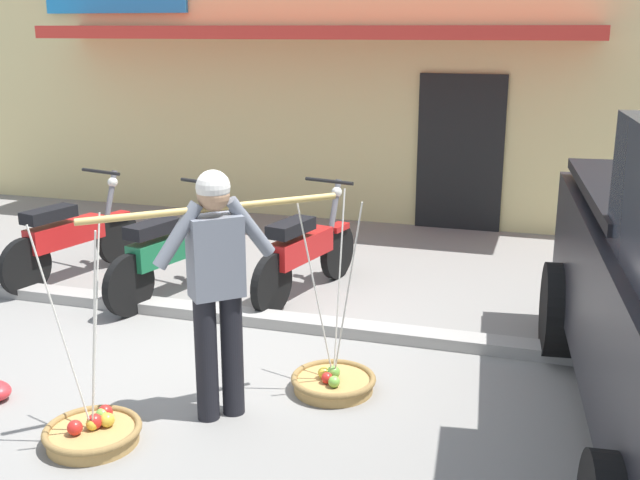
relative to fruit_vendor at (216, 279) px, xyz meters
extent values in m
plane|color=gray|center=(-0.35, 0.95, -0.98)|extent=(90.00, 90.00, 0.00)
cube|color=gray|center=(-0.35, 1.65, -0.93)|extent=(20.00, 0.24, 0.10)
cylinder|color=black|center=(0.07, 0.06, -0.55)|extent=(0.15, 0.15, 0.86)
cylinder|color=black|center=(-0.07, -0.06, -0.55)|extent=(0.15, 0.15, 0.86)
cube|color=slate|center=(0.00, 0.00, 0.15)|extent=(0.39, 0.38, 0.54)
sphere|color=tan|center=(0.00, 0.00, 0.56)|extent=(0.21, 0.21, 0.21)
sphere|color=silver|center=(0.00, 0.00, 0.61)|extent=(0.22, 0.22, 0.22)
cylinder|color=slate|center=(0.18, 0.16, 0.32)|extent=(0.31, 0.30, 0.43)
cylinder|color=slate|center=(-0.18, -0.16, 0.32)|extent=(0.31, 0.30, 0.43)
cylinder|color=tan|center=(0.00, 0.00, 0.47)|extent=(1.28, 1.20, 0.04)
cylinder|color=#B2894C|center=(0.63, 0.58, -0.93)|extent=(0.58, 0.58, 0.09)
torus|color=olive|center=(0.63, 0.58, -0.88)|extent=(0.62, 0.62, 0.05)
sphere|color=red|center=(0.60, 0.50, -0.85)|extent=(0.08, 0.08, 0.08)
sphere|color=#6CA73F|center=(0.62, 0.59, -0.84)|extent=(0.10, 0.10, 0.10)
sphere|color=gold|center=(0.56, 0.57, -0.84)|extent=(0.09, 0.09, 0.09)
sphere|color=#6EAA41|center=(0.61, 0.58, -0.85)|extent=(0.08, 0.08, 0.08)
sphere|color=#78B946|center=(0.67, 0.46, -0.85)|extent=(0.08, 0.08, 0.08)
cylinder|color=silver|center=(0.63, 0.71, -0.21)|extent=(0.01, 0.28, 1.36)
cylinder|color=silver|center=(0.51, 0.52, -0.21)|extent=(0.24, 0.14, 1.36)
cylinder|color=silver|center=(0.74, 0.52, -0.21)|extent=(0.24, 0.14, 1.36)
cylinder|color=#B2894C|center=(-0.63, -0.58, -0.93)|extent=(0.58, 0.58, 0.09)
torus|color=olive|center=(-0.63, -0.58, -0.88)|extent=(0.62, 0.62, 0.05)
sphere|color=red|center=(-0.70, -0.66, -0.84)|extent=(0.10, 0.10, 0.10)
sphere|color=#74B344|center=(-0.63, -0.45, -0.84)|extent=(0.09, 0.09, 0.09)
sphere|color=gold|center=(-0.56, -0.51, -0.84)|extent=(0.09, 0.09, 0.09)
sphere|color=gold|center=(-0.63, -0.58, -0.85)|extent=(0.08, 0.08, 0.08)
sphere|color=red|center=(-0.62, -0.56, -0.84)|extent=(0.10, 0.10, 0.10)
sphere|color=red|center=(-0.63, -0.43, -0.84)|extent=(0.10, 0.10, 0.10)
cylinder|color=silver|center=(-0.63, -0.45, -0.21)|extent=(0.01, 0.28, 1.36)
cylinder|color=silver|center=(-0.74, -0.65, -0.21)|extent=(0.24, 0.14, 1.36)
cylinder|color=silver|center=(-0.51, -0.65, -0.21)|extent=(0.24, 0.14, 1.36)
cylinder|color=black|center=(-2.55, 2.89, -0.69)|extent=(0.22, 0.58, 0.58)
cylinder|color=black|center=(-2.85, 1.69, -0.69)|extent=(0.22, 0.58, 0.58)
cube|color=red|center=(-2.55, 2.89, -0.43)|extent=(0.20, 0.31, 0.06)
cube|color=red|center=(-2.72, 2.19, -0.47)|extent=(0.41, 0.92, 0.24)
cube|color=black|center=(-2.77, 2.02, -0.23)|extent=(0.35, 0.60, 0.12)
cylinder|color=slate|center=(-2.57, 2.79, -0.30)|extent=(0.13, 0.30, 0.76)
cylinder|color=black|center=(-2.59, 2.71, 0.09)|extent=(0.53, 0.17, 0.04)
sphere|color=silver|center=(-2.55, 2.87, -0.05)|extent=(0.11, 0.11, 0.11)
cylinder|color=black|center=(-1.26, 2.69, -0.69)|extent=(0.23, 0.58, 0.58)
cylinder|color=black|center=(-1.58, 1.49, -0.69)|extent=(0.23, 0.58, 0.58)
cube|color=#19663D|center=(-1.26, 2.69, -0.43)|extent=(0.21, 0.31, 0.06)
cube|color=#19663D|center=(-1.45, 2.00, -0.47)|extent=(0.43, 0.92, 0.24)
cube|color=black|center=(-1.49, 1.82, -0.23)|extent=(0.36, 0.60, 0.12)
cylinder|color=slate|center=(-1.29, 2.59, -0.30)|extent=(0.14, 0.30, 0.76)
cylinder|color=black|center=(-1.31, 2.52, 0.09)|extent=(0.53, 0.17, 0.04)
sphere|color=silver|center=(-1.27, 2.67, -0.05)|extent=(0.11, 0.11, 0.11)
cylinder|color=black|center=(-0.07, 3.12, -0.69)|extent=(0.21, 0.58, 0.58)
cylinder|color=black|center=(-0.35, 1.91, -0.69)|extent=(0.21, 0.58, 0.58)
cube|color=red|center=(-0.07, 3.12, -0.43)|extent=(0.20, 0.30, 0.06)
cube|color=red|center=(-0.23, 2.41, -0.47)|extent=(0.40, 0.92, 0.24)
cube|color=black|center=(-0.27, 2.24, -0.23)|extent=(0.34, 0.59, 0.12)
cylinder|color=slate|center=(-0.09, 3.02, -0.30)|extent=(0.12, 0.30, 0.76)
cylinder|color=black|center=(-0.11, 2.94, 0.09)|extent=(0.53, 0.16, 0.04)
sphere|color=silver|center=(-0.08, 3.10, -0.05)|extent=(0.11, 0.11, 0.11)
cylinder|color=black|center=(2.17, 1.74, -0.60)|extent=(0.33, 0.78, 0.76)
cube|color=#DBC684|center=(-1.09, 8.10, 1.12)|extent=(13.00, 5.00, 4.20)
cube|color=red|center=(-1.09, 5.10, 1.52)|extent=(7.15, 1.00, 0.16)
cube|color=black|center=(0.86, 5.58, 0.02)|extent=(1.10, 0.06, 2.00)
camera|label=1|loc=(2.05, -4.34, 1.57)|focal=43.28mm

